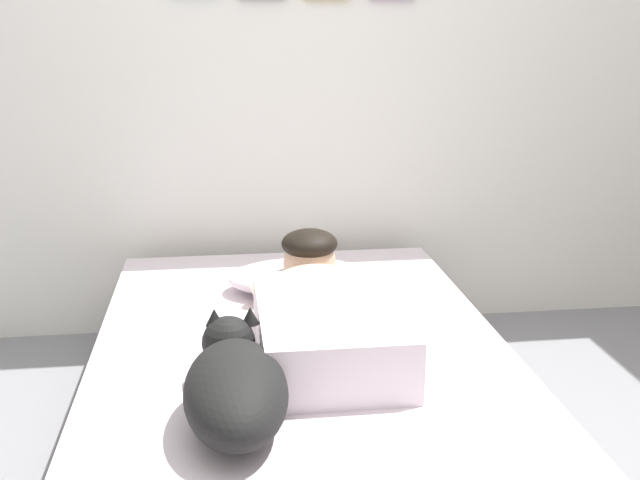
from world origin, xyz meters
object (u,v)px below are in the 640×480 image
Objects in this scene: person_lying at (323,310)px; coffee_cup at (310,279)px; pillow at (297,277)px; dog at (235,385)px; bed at (302,398)px; cell_phone at (366,318)px.

person_lying reaches higher than coffee_cup.
person_lying is (0.03, -0.48, 0.05)m from pillow.
person_lying is at bearing 58.66° from dog.
person_lying is 7.36× the size of coffee_cup.
person_lying reaches higher than bed.
pillow is 0.38m from cell_phone.
coffee_cup reaches higher than bed.
coffee_cup is at bearing 87.85° from person_lying.
bed is 2.20× the size of person_lying.
person_lying reaches higher than dog.
coffee_cup is at bearing 80.01° from bed.
bed is at bearing -99.99° from coffee_cup.
pillow is at bearing 122.12° from cell_phone.
coffee_cup is (0.02, 0.50, -0.07)m from person_lying.
pillow is 0.99m from dog.
bed is 3.90× the size of pillow.
dog reaches higher than bed.
cell_phone is at bearing 35.35° from bed.
pillow is 0.57× the size of person_lying.
cell_phone is (0.20, -0.32, -0.05)m from pillow.
dog is at bearing -104.93° from pillow.
dog reaches higher than pillow.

